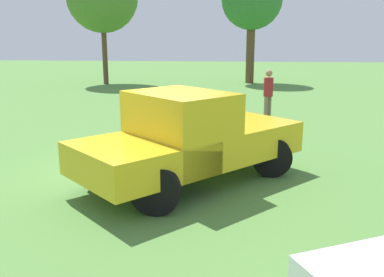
% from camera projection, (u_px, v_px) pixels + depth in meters
% --- Properties ---
extents(ground_plane, '(80.00, 80.00, 0.00)m').
position_uv_depth(ground_plane, '(150.00, 171.00, 9.16)').
color(ground_plane, '#54843D').
extents(pickup_truck, '(4.60, 4.67, 1.83)m').
position_uv_depth(pickup_truck, '(187.00, 137.00, 8.20)').
color(pickup_truck, black).
rests_on(pickup_truck, ground_plane).
extents(person_visitor, '(0.45, 0.45, 1.74)m').
position_uv_depth(person_visitor, '(268.00, 92.00, 14.42)').
color(person_visitor, '#7A6B51').
rests_on(person_visitor, ground_plane).
extents(tree_far_center, '(3.64, 3.64, 6.82)m').
position_uv_depth(tree_far_center, '(252.00, 0.00, 25.09)').
color(tree_far_center, brown).
rests_on(tree_far_center, ground_plane).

